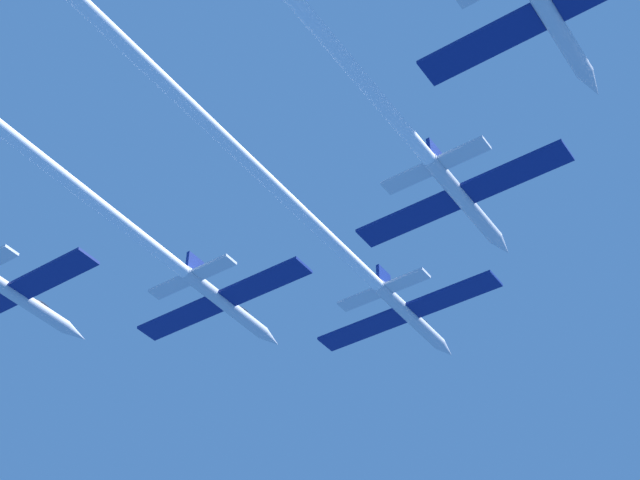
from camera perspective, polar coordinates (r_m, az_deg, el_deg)
The scene contains 3 objects.
jet_lead at distance 67.21m, azimuth -2.08°, elevation 2.57°, with size 16.08×56.95×2.66m.
jet_left_wing at distance 68.40m, azimuth -14.15°, elevation 2.98°, with size 16.08×54.82×2.66m.
jet_right_wing at distance 57.89m, azimuth 0.42°, elevation 11.85°, with size 16.08×56.77×2.66m.
Camera 1 is at (30.45, -56.91, -44.91)m, focal length 53.99 mm.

